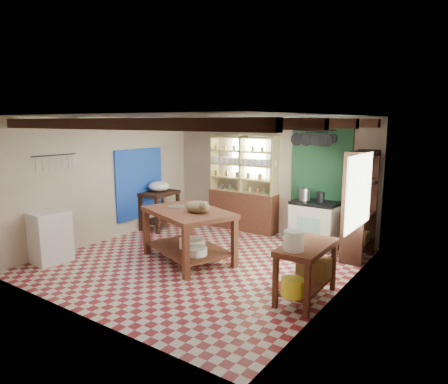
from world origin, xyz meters
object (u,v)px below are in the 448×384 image
Objects in this scene: right_counter at (306,272)px; prep_table at (160,210)px; white_cabinet at (50,237)px; work_table at (188,235)px; cat at (198,207)px; stove at (315,223)px.

prep_table is at bearing 159.29° from right_counter.
white_cabinet is at bearing -165.57° from right_counter.
work_table is at bearing -37.99° from prep_table.
work_table is 1.86× the size of prep_table.
work_table reaches higher than prep_table.
prep_table is 0.96× the size of white_cabinet.
cat reaches higher than work_table.
work_table is 2.48m from white_cabinet.
right_counter is (2.40, -0.27, -0.07)m from work_table.
cat is (0.25, -0.04, 0.57)m from work_table.
white_cabinet reaches higher than right_counter.
work_table is 1.48× the size of right_counter.
right_counter is 2.26m from cat.
right_counter is at bearing 19.89° from white_cabinet.
stove is 0.82× the size of right_counter.
right_counter is (4.38, -1.58, -0.04)m from prep_table.
stove is 5.09m from white_cabinet.
right_counter is at bearing -24.33° from prep_table.
work_table is 0.63m from cat.
stove is 1.00× the size of white_cabinet.
white_cabinet is 2.73m from cat.
prep_table reaches higher than right_counter.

